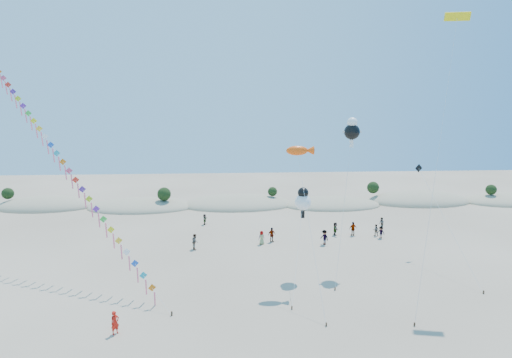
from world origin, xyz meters
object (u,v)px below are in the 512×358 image
(kite_train, at_px, (61,159))
(fish_kite, at_px, (300,151))
(flyer_foreground, at_px, (115,323))
(parafoil_kite, at_px, (456,23))

(kite_train, xyz_separation_m, fish_kite, (23.68, -4.72, 1.17))
(fish_kite, xyz_separation_m, flyer_foreground, (-15.29, -9.37, -11.70))
(parafoil_kite, bearing_deg, kite_train, 171.64)
(kite_train, distance_m, parafoil_kite, 39.89)
(parafoil_kite, bearing_deg, flyer_foreground, -163.52)
(fish_kite, relative_size, flyer_foreground, 7.32)
(kite_train, xyz_separation_m, flyer_foreground, (8.38, -14.09, -10.53))
(fish_kite, distance_m, parafoil_kite, 17.93)
(kite_train, xyz_separation_m, parafoil_kite, (37.43, -5.50, 12.64))
(kite_train, relative_size, fish_kite, 1.80)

